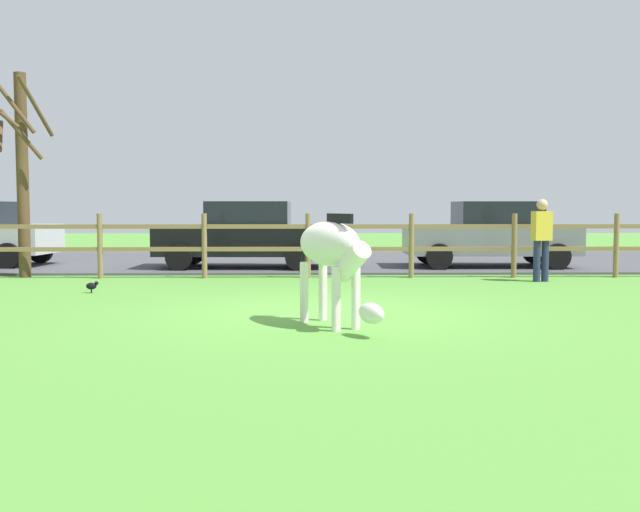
{
  "coord_description": "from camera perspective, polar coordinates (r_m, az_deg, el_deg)",
  "views": [
    {
      "loc": [
        -0.24,
        -10.05,
        1.5
      ],
      "look_at": [
        -0.03,
        1.22,
        0.72
      ],
      "focal_mm": 40.62,
      "sensor_mm": 36.0,
      "label": 1
    }
  ],
  "objects": [
    {
      "name": "parked_car_grey",
      "position": [
        17.81,
        13.34,
        1.73
      ],
      "size": [
        4.02,
        1.92,
        1.56
      ],
      "color": "slate",
      "rests_on": "parking_asphalt"
    },
    {
      "name": "parked_car_black",
      "position": [
        17.19,
        -5.97,
        1.74
      ],
      "size": [
        4.05,
        1.98,
        1.56
      ],
      "color": "black",
      "rests_on": "parking_asphalt"
    },
    {
      "name": "zebra",
      "position": [
        8.96,
        1.01,
        0.27
      ],
      "size": [
        1.16,
        1.75,
        1.41
      ],
      "color": "white",
      "rests_on": "ground_plane"
    },
    {
      "name": "crow_on_grass",
      "position": [
        13.12,
        -17.52,
        -2.25
      ],
      "size": [
        0.21,
        0.1,
        0.2
      ],
      "color": "black",
      "rests_on": "ground_plane"
    },
    {
      "name": "parking_asphalt",
      "position": [
        19.41,
        -0.37,
        -0.4
      ],
      "size": [
        28.0,
        7.4,
        0.05
      ],
      "primitive_type": "cube",
      "color": "#47474C",
      "rests_on": "ground_plane"
    },
    {
      "name": "visitor_near_fence",
      "position": [
        15.0,
        17.05,
        1.51
      ],
      "size": [
        0.39,
        0.28,
        1.64
      ],
      "color": "#232847",
      "rests_on": "ground_plane"
    },
    {
      "name": "paddock_fence",
      "position": [
        15.07,
        -0.94,
        1.17
      ],
      "size": [
        21.7,
        0.11,
        1.35
      ],
      "color": "olive",
      "rests_on": "ground_plane"
    },
    {
      "name": "bare_tree",
      "position": [
        16.47,
        -22.46,
        6.5
      ],
      "size": [
        1.38,
        1.05,
        4.27
      ],
      "color": "#513A23",
      "rests_on": "ground_plane"
    },
    {
      "name": "ground_plane",
      "position": [
        10.16,
        0.29,
        -4.55
      ],
      "size": [
        60.0,
        60.0,
        0.0
      ],
      "primitive_type": "plane",
      "color": "#549338"
    }
  ]
}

